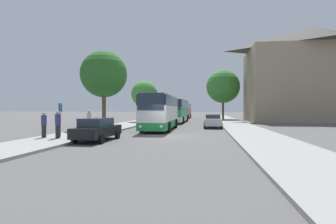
{
  "coord_description": "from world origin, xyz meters",
  "views": [
    {
      "loc": [
        3.06,
        -20.22,
        2.18
      ],
      "look_at": [
        -1.27,
        10.17,
        1.76
      ],
      "focal_mm": 28.0,
      "sensor_mm": 36.0,
      "label": 1
    }
  ],
  "objects_px": {
    "bus_front": "(161,112)",
    "pedestrian_waiting_near": "(44,125)",
    "pedestrian_waiting_far": "(58,124)",
    "pedestrian_walking_back": "(89,121)",
    "bus_rear": "(184,111)",
    "tree_left_near": "(144,94)",
    "tree_left_far": "(104,74)",
    "bus_stop_sign": "(60,116)",
    "parked_car_right_near": "(213,121)",
    "bus_middle": "(177,111)",
    "tree_right_near": "(223,87)",
    "parked_car_left_curb": "(97,129)"
  },
  "relations": [
    {
      "from": "pedestrian_walking_back",
      "to": "bus_stop_sign",
      "type": "bearing_deg",
      "value": -4.99
    },
    {
      "from": "parked_car_left_curb",
      "to": "bus_stop_sign",
      "type": "bearing_deg",
      "value": 165.19
    },
    {
      "from": "parked_car_left_curb",
      "to": "bus_stop_sign",
      "type": "relative_size",
      "value": 1.86
    },
    {
      "from": "bus_front",
      "to": "pedestrian_waiting_near",
      "type": "height_order",
      "value": "bus_front"
    },
    {
      "from": "bus_front",
      "to": "bus_stop_sign",
      "type": "relative_size",
      "value": 4.21
    },
    {
      "from": "bus_front",
      "to": "bus_middle",
      "type": "relative_size",
      "value": 0.85
    },
    {
      "from": "parked_car_right_near",
      "to": "tree_right_near",
      "type": "xyz_separation_m",
      "value": [
        2.52,
        20.95,
        5.57
      ]
    },
    {
      "from": "tree_left_far",
      "to": "tree_right_near",
      "type": "distance_m",
      "value": 28.73
    },
    {
      "from": "tree_left_far",
      "to": "tree_right_near",
      "type": "bearing_deg",
      "value": 61.63
    },
    {
      "from": "bus_stop_sign",
      "to": "pedestrian_waiting_near",
      "type": "relative_size",
      "value": 1.37
    },
    {
      "from": "bus_middle",
      "to": "pedestrian_waiting_far",
      "type": "distance_m",
      "value": 25.07
    },
    {
      "from": "bus_middle",
      "to": "bus_stop_sign",
      "type": "relative_size",
      "value": 4.95
    },
    {
      "from": "bus_middle",
      "to": "pedestrian_waiting_far",
      "type": "relative_size",
      "value": 6.39
    },
    {
      "from": "tree_left_near",
      "to": "tree_left_far",
      "type": "height_order",
      "value": "tree_left_far"
    },
    {
      "from": "bus_middle",
      "to": "parked_car_left_curb",
      "type": "bearing_deg",
      "value": -95.83
    },
    {
      "from": "bus_middle",
      "to": "tree_right_near",
      "type": "height_order",
      "value": "tree_right_near"
    },
    {
      "from": "parked_car_right_near",
      "to": "pedestrian_waiting_far",
      "type": "height_order",
      "value": "pedestrian_waiting_far"
    },
    {
      "from": "bus_stop_sign",
      "to": "pedestrian_waiting_far",
      "type": "distance_m",
      "value": 1.3
    },
    {
      "from": "pedestrian_waiting_far",
      "to": "tree_left_near",
      "type": "distance_m",
      "value": 23.47
    },
    {
      "from": "pedestrian_waiting_near",
      "to": "pedestrian_waiting_far",
      "type": "xyz_separation_m",
      "value": [
        1.2,
        -0.27,
        0.06
      ]
    },
    {
      "from": "tree_left_far",
      "to": "tree_right_near",
      "type": "relative_size",
      "value": 0.84
    },
    {
      "from": "parked_car_right_near",
      "to": "pedestrian_walking_back",
      "type": "xyz_separation_m",
      "value": [
        -10.38,
        -9.45,
        0.32
      ]
    },
    {
      "from": "bus_middle",
      "to": "parked_car_left_curb",
      "type": "relative_size",
      "value": 2.66
    },
    {
      "from": "parked_car_left_curb",
      "to": "tree_left_far",
      "type": "height_order",
      "value": "tree_left_far"
    },
    {
      "from": "parked_car_left_curb",
      "to": "pedestrian_waiting_near",
      "type": "distance_m",
      "value": 3.95
    },
    {
      "from": "pedestrian_waiting_far",
      "to": "tree_left_far",
      "type": "xyz_separation_m",
      "value": [
        -0.37,
        9.11,
        4.55
      ]
    },
    {
      "from": "parked_car_left_curb",
      "to": "parked_car_right_near",
      "type": "height_order",
      "value": "parked_car_left_curb"
    },
    {
      "from": "pedestrian_waiting_far",
      "to": "pedestrian_walking_back",
      "type": "height_order",
      "value": "pedestrian_waiting_far"
    },
    {
      "from": "parked_car_left_curb",
      "to": "tree_left_far",
      "type": "distance_m",
      "value": 10.65
    },
    {
      "from": "parked_car_right_near",
      "to": "tree_left_near",
      "type": "relative_size",
      "value": 0.74
    },
    {
      "from": "bus_middle",
      "to": "bus_rear",
      "type": "distance_m",
      "value": 15.83
    },
    {
      "from": "bus_stop_sign",
      "to": "pedestrian_waiting_far",
      "type": "height_order",
      "value": "bus_stop_sign"
    },
    {
      "from": "bus_rear",
      "to": "pedestrian_waiting_near",
      "type": "bearing_deg",
      "value": -98.61
    },
    {
      "from": "bus_front",
      "to": "tree_right_near",
      "type": "relative_size",
      "value": 1.1
    },
    {
      "from": "bus_middle",
      "to": "bus_rear",
      "type": "xyz_separation_m",
      "value": [
        -0.28,
        15.83,
        -0.15
      ]
    },
    {
      "from": "tree_left_far",
      "to": "bus_rear",
      "type": "bearing_deg",
      "value": 79.73
    },
    {
      "from": "bus_stop_sign",
      "to": "tree_left_near",
      "type": "distance_m",
      "value": 22.33
    },
    {
      "from": "bus_rear",
      "to": "pedestrian_walking_back",
      "type": "height_order",
      "value": "bus_rear"
    },
    {
      "from": "bus_rear",
      "to": "pedestrian_walking_back",
      "type": "bearing_deg",
      "value": -97.1
    },
    {
      "from": "pedestrian_waiting_near",
      "to": "pedestrian_walking_back",
      "type": "bearing_deg",
      "value": 150.96
    },
    {
      "from": "pedestrian_walking_back",
      "to": "bus_rear",
      "type": "bearing_deg",
      "value": -176.62
    },
    {
      "from": "bus_front",
      "to": "tree_right_near",
      "type": "bearing_deg",
      "value": 71.88
    },
    {
      "from": "bus_front",
      "to": "bus_rear",
      "type": "bearing_deg",
      "value": 89.86
    },
    {
      "from": "bus_front",
      "to": "pedestrian_walking_back",
      "type": "bearing_deg",
      "value": -131.31
    },
    {
      "from": "pedestrian_waiting_near",
      "to": "tree_left_near",
      "type": "height_order",
      "value": "tree_left_near"
    },
    {
      "from": "bus_middle",
      "to": "parked_car_left_curb",
      "type": "xyz_separation_m",
      "value": [
        -2.81,
        -24.28,
        -1.06
      ]
    },
    {
      "from": "pedestrian_waiting_near",
      "to": "tree_right_near",
      "type": "xyz_separation_m",
      "value": [
        14.48,
        34.11,
        5.31
      ]
    },
    {
      "from": "tree_left_far",
      "to": "tree_right_near",
      "type": "xyz_separation_m",
      "value": [
        13.65,
        25.27,
        0.7
      ]
    },
    {
      "from": "bus_front",
      "to": "tree_right_near",
      "type": "height_order",
      "value": "tree_right_near"
    },
    {
      "from": "bus_rear",
      "to": "pedestrian_waiting_near",
      "type": "xyz_separation_m",
      "value": [
        -6.48,
        -40.0,
        -0.65
      ]
    }
  ]
}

